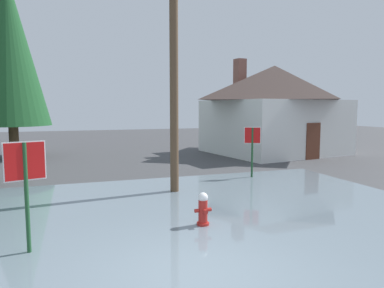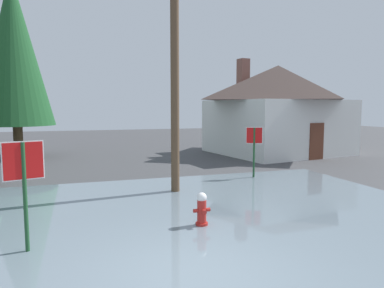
% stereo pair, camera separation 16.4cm
% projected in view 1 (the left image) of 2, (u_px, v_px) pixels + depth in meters
% --- Properties ---
extents(ground_plane, '(80.00, 80.00, 0.10)m').
position_uv_depth(ground_plane, '(196.00, 279.00, 5.95)').
color(ground_plane, '#424244').
extents(flood_puddle, '(12.83, 10.65, 0.04)m').
position_uv_depth(flood_puddle, '(219.00, 217.00, 9.10)').
color(flood_puddle, slate).
rests_on(flood_puddle, ground).
extents(stop_sign_near, '(0.72, 0.23, 2.20)m').
position_uv_depth(stop_sign_near, '(26.00, 174.00, 6.68)').
color(stop_sign_near, '#1E4C28').
rests_on(stop_sign_near, ground).
extents(fire_hydrant, '(0.42, 0.36, 0.83)m').
position_uv_depth(fire_hydrant, '(203.00, 210.00, 8.39)').
color(fire_hydrant, '#AD231E').
rests_on(fire_hydrant, ground).
extents(utility_pole, '(1.60, 0.28, 8.61)m').
position_uv_depth(utility_pole, '(174.00, 56.00, 11.37)').
color(utility_pole, brown).
rests_on(utility_pole, ground).
extents(stop_sign_far, '(0.61, 0.27, 2.05)m').
position_uv_depth(stop_sign_far, '(252.00, 142.00, 14.09)').
color(stop_sign_far, '#1E4C28').
rests_on(stop_sign_far, ground).
extents(house, '(8.66, 8.13, 5.81)m').
position_uv_depth(house, '(274.00, 108.00, 21.87)').
color(house, silver).
rests_on(house, ground).
extents(pine_tree_short_left, '(4.07, 4.07, 10.18)m').
position_uv_depth(pine_tree_short_left, '(9.00, 49.00, 19.20)').
color(pine_tree_short_left, '#4C3823').
rests_on(pine_tree_short_left, ground).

